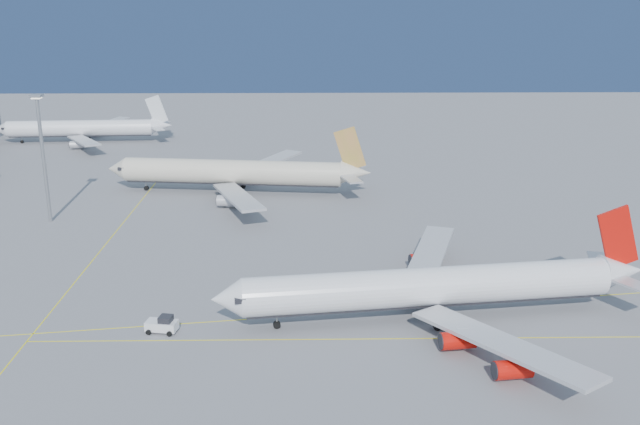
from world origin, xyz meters
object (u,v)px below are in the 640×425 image
(airliner_third, at_px, (84,128))
(light_mast, at_px, (42,148))
(airliner_etihad, at_px, (238,172))
(pushback_tug, at_px, (163,324))
(airliner_virgin, at_px, (438,287))

(airliner_third, height_order, light_mast, light_mast)
(airliner_third, bearing_deg, light_mast, -81.61)
(airliner_etihad, bearing_deg, airliner_third, 138.46)
(light_mast, bearing_deg, airliner_etihad, 30.29)
(pushback_tug, bearing_deg, airliner_third, 120.87)
(airliner_third, distance_m, light_mast, 88.33)
(airliner_virgin, distance_m, pushback_tug, 40.36)
(airliner_etihad, height_order, pushback_tug, airliner_etihad)
(airliner_virgin, height_order, pushback_tug, airliner_virgin)
(airliner_virgin, bearing_deg, airliner_etihad, 109.28)
(airliner_virgin, xyz_separation_m, airliner_third, (-92.18, 134.43, -0.29))
(airliner_third, relative_size, light_mast, 2.12)
(airliner_virgin, bearing_deg, pushback_tug, 178.20)
(airliner_etihad, relative_size, pushback_tug, 13.65)
(airliner_virgin, height_order, light_mast, light_mast)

